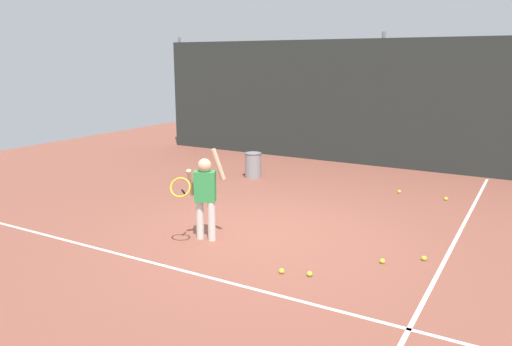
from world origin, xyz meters
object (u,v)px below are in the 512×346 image
tennis_ball_4 (382,261)px  tennis_ball_0 (399,192)px  ball_hopper (253,165)px  tennis_ball_5 (282,271)px  tennis_ball_6 (310,274)px  tennis_player (204,192)px  tennis_ball_1 (424,258)px  tennis_ball_3 (446,199)px

tennis_ball_4 → tennis_ball_0: bearing=101.0°
ball_hopper → tennis_ball_4: ball_hopper is taller
tennis_ball_4 → tennis_ball_5: size_ratio=1.00×
ball_hopper → tennis_ball_0: bearing=4.9°
tennis_ball_0 → tennis_ball_6: size_ratio=1.00×
tennis_player → tennis_ball_5: 1.73m
ball_hopper → tennis_ball_1: (4.31, -2.95, -0.26)m
tennis_ball_4 → tennis_ball_5: 1.35m
ball_hopper → tennis_ball_0: ball_hopper is taller
tennis_ball_0 → tennis_ball_5: (-0.29, -4.51, 0.00)m
tennis_ball_1 → tennis_ball_5: same height
tennis_player → tennis_ball_3: 4.81m
tennis_ball_0 → tennis_ball_1: size_ratio=1.00×
tennis_ball_0 → tennis_ball_4: (0.70, -3.59, 0.00)m
tennis_ball_0 → tennis_ball_1: same height
tennis_ball_1 → tennis_ball_5: (-1.43, -1.29, 0.00)m
tennis_ball_0 → tennis_ball_4: 3.66m
tennis_ball_4 → tennis_ball_6: same height
tennis_ball_0 → tennis_ball_3: bearing=-5.2°
tennis_ball_4 → tennis_ball_5: (-0.99, -0.92, 0.00)m
tennis_ball_4 → tennis_ball_3: bearing=86.9°
tennis_player → tennis_ball_3: (2.68, 3.94, -0.69)m
tennis_ball_3 → tennis_ball_5: same height
ball_hopper → tennis_ball_1: bearing=-34.4°
tennis_player → tennis_ball_5: tennis_player is taller
tennis_ball_3 → tennis_player: bearing=-124.2°
ball_hopper → tennis_ball_3: size_ratio=8.52×
tennis_ball_1 → tennis_ball_3: bearing=94.7°
tennis_player → tennis_ball_3: tennis_player is taller
ball_hopper → tennis_ball_1: ball_hopper is taller
tennis_ball_0 → tennis_ball_6: same height
tennis_ball_3 → tennis_ball_4: 3.52m
tennis_ball_1 → tennis_player: bearing=-164.9°
tennis_ball_4 → ball_hopper: bearing=139.3°
ball_hopper → tennis_ball_3: (4.05, 0.19, -0.26)m
tennis_ball_1 → tennis_ball_4: size_ratio=1.00×
tennis_ball_1 → tennis_ball_6: size_ratio=1.00×
tennis_ball_5 → tennis_ball_6: 0.35m
ball_hopper → tennis_ball_5: ball_hopper is taller
tennis_ball_5 → tennis_ball_6: same height
tennis_player → ball_hopper: bearing=83.8°
tennis_ball_0 → tennis_ball_1: (1.14, -3.23, 0.00)m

